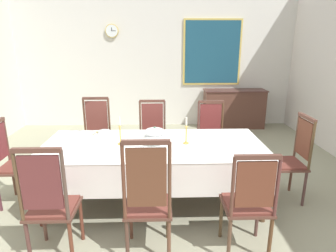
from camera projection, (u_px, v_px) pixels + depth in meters
ground at (154, 200)px, 3.80m from camera, size 6.44×7.04×0.04m
back_wall at (156, 57)px, 6.74m from camera, size 6.44×0.08×3.28m
dining_table at (154, 150)px, 3.56m from camera, size 2.69×1.19×0.77m
tablecloth at (154, 151)px, 3.56m from camera, size 2.71×1.21×0.40m
chair_south_a at (50, 202)px, 2.60m from camera, size 0.44×0.42×1.16m
chair_north_a at (96, 134)px, 4.52m from camera, size 0.44×0.42×1.15m
chair_south_b at (148, 199)px, 2.61m from camera, size 0.44×0.42×1.22m
chair_north_b at (152, 134)px, 4.55m from camera, size 0.44×0.42×1.11m
chair_south_c at (249, 201)px, 2.66m from camera, size 0.44×0.42×1.08m
chair_north_c at (211, 134)px, 4.58m from camera, size 0.44×0.42×1.09m
chair_head_west at (12, 162)px, 3.54m from camera, size 0.42×0.44×1.08m
chair_head_east at (292, 157)px, 3.64m from camera, size 0.42×0.44×1.12m
soup_tureen at (155, 136)px, 3.50m from camera, size 0.28×0.28×0.23m
candlestick_west at (120, 134)px, 3.48m from camera, size 0.07×0.07×0.35m
candlestick_east at (186, 133)px, 3.51m from camera, size 0.07×0.07×0.34m
bowl_near_left at (251, 155)px, 3.13m from camera, size 0.16×0.16×0.04m
bowl_near_right at (104, 132)px, 3.95m from camera, size 0.18×0.18×0.03m
spoon_primary at (261, 155)px, 3.17m from camera, size 0.06×0.17×0.01m
spoon_secondary at (97, 132)px, 3.98m from camera, size 0.06×0.17×0.01m
sideboard at (234, 109)px, 6.82m from camera, size 1.44×0.48×0.90m
mounted_clock at (112, 31)px, 6.48m from camera, size 0.30×0.06×0.30m
framed_painting at (212, 52)px, 6.69m from camera, size 1.34×0.05×1.49m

